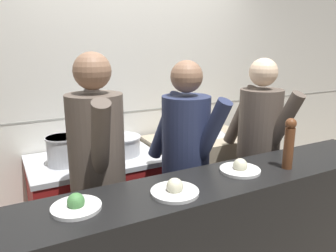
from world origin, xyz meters
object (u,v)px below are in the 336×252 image
at_px(stock_pot, 63,150).
at_px(chef_sous, 185,164).
at_px(pepper_mill, 289,142).
at_px(chefs_knife, 196,142).
at_px(oven_range, 97,204).
at_px(chef_line, 258,150).
at_px(plated_dish_main, 76,205).
at_px(mixing_bowl_steel, 213,130).
at_px(sauce_pot, 122,145).
at_px(chef_head_cook, 98,174).
at_px(plated_dish_dessert, 240,168).
at_px(plated_dish_appetiser, 175,190).

bearing_deg(stock_pot, chef_sous, -39.97).
distance_m(pepper_mill, chef_sous, 0.74).
bearing_deg(chefs_knife, stock_pot, 175.19).
xyz_separation_m(oven_range, chef_line, (1.21, -0.66, 0.51)).
bearing_deg(oven_range, plated_dish_main, -109.26).
bearing_deg(stock_pot, chefs_knife, -4.81).
bearing_deg(stock_pot, plated_dish_main, -97.03).
bearing_deg(chef_line, pepper_mill, -126.17).
distance_m(mixing_bowl_steel, chef_line, 0.67).
bearing_deg(oven_range, sauce_pot, -3.69).
xyz_separation_m(oven_range, mixing_bowl_steel, (1.23, 0.02, 0.52)).
relative_size(sauce_pot, chef_line, 0.20).
height_order(oven_range, chef_head_cook, chef_head_cook).
bearing_deg(chef_line, oven_range, 141.42).
bearing_deg(plated_dish_dessert, chef_head_cook, 147.85).
relative_size(plated_dish_appetiser, pepper_mill, 0.79).
height_order(oven_range, chef_line, chef_line).
height_order(sauce_pot, pepper_mill, pepper_mill).
bearing_deg(chef_head_cook, pepper_mill, -19.75).
xyz_separation_m(pepper_mill, chef_head_cook, (-1.08, 0.58, -0.22)).
bearing_deg(chef_line, mixing_bowl_steel, 78.11).
relative_size(plated_dish_main, plated_dish_appetiser, 0.94).
bearing_deg(stock_pot, sauce_pot, 2.55).
distance_m(plated_dish_dessert, chef_line, 0.74).
distance_m(mixing_bowl_steel, chef_sous, 1.00).
bearing_deg(chefs_knife, oven_range, 171.58).
relative_size(oven_range, stock_pot, 4.17).
xyz_separation_m(plated_dish_appetiser, pepper_mill, (0.82, -0.02, 0.15)).
height_order(stock_pot, sauce_pot, stock_pot).
xyz_separation_m(oven_range, stock_pot, (-0.26, -0.04, 0.55)).
height_order(plated_dish_dessert, chef_sous, chef_sous).
bearing_deg(chefs_knife, chef_line, -61.89).
relative_size(mixing_bowl_steel, chefs_knife, 0.78).
xyz_separation_m(sauce_pot, chefs_knife, (0.69, -0.12, -0.04)).
distance_m(chefs_knife, chef_line, 0.59).
distance_m(oven_range, sauce_pot, 0.57).
bearing_deg(mixing_bowl_steel, plated_dish_appetiser, -132.69).
xyz_separation_m(stock_pot, plated_dish_main, (-0.13, -1.07, 0.06)).
distance_m(pepper_mill, chef_head_cook, 1.25).
height_order(plated_dish_main, pepper_mill, pepper_mill).
height_order(chefs_knife, chef_line, chef_line).
relative_size(stock_pot, plated_dish_appetiser, 0.99).
relative_size(plated_dish_appetiser, chef_sous, 0.15).
xyz_separation_m(plated_dish_main, plated_dish_dessert, (1.02, 0.00, 0.00)).
height_order(stock_pot, plated_dish_appetiser, plated_dish_appetiser).
relative_size(plated_dish_appetiser, chef_head_cook, 0.15).
distance_m(sauce_pot, chef_sous, 0.70).
xyz_separation_m(oven_range, chef_sous, (0.50, -0.67, 0.51)).
bearing_deg(chef_line, plated_dish_main, -174.15).
relative_size(mixing_bowl_steel, chef_sous, 0.17).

